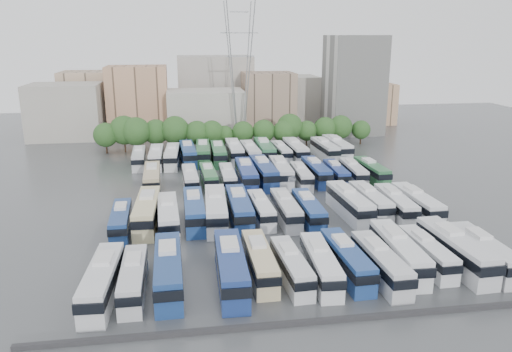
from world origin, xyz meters
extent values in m
plane|color=#424447|center=(0.00, 0.00, 0.00)|extent=(220.00, 220.00, 0.00)
cube|color=#2D2D30|center=(0.00, -33.00, 0.25)|extent=(56.00, 0.50, 0.50)
cylinder|color=black|center=(-29.66, 42.02, 1.15)|extent=(0.36, 0.36, 2.30)
sphere|color=#234C1E|center=(-29.66, 42.02, 4.27)|extent=(5.52, 5.52, 5.52)
cylinder|color=black|center=(-25.61, 42.75, 1.38)|extent=(0.36, 0.36, 2.76)
sphere|color=#234C1E|center=(-25.61, 42.75, 5.12)|extent=(6.62, 6.62, 6.62)
cylinder|color=black|center=(-22.81, 41.25, 1.35)|extent=(0.36, 0.36, 2.70)
sphere|color=#234C1E|center=(-22.81, 41.25, 5.01)|extent=(6.47, 6.47, 6.47)
cylinder|color=black|center=(-18.49, 42.83, 1.21)|extent=(0.36, 0.36, 2.42)
sphere|color=#234C1E|center=(-18.49, 42.83, 4.49)|extent=(5.80, 5.80, 5.80)
cylinder|color=black|center=(-14.07, 41.82, 1.34)|extent=(0.36, 0.36, 2.69)
sphere|color=#234C1E|center=(-14.07, 41.82, 4.99)|extent=(6.45, 6.45, 6.45)
cylinder|color=black|center=(-9.11, 41.32, 1.16)|extent=(0.36, 0.36, 2.32)
sphere|color=#234C1E|center=(-9.11, 41.32, 4.30)|extent=(5.56, 5.56, 5.56)
cylinder|color=black|center=(-5.65, 41.60, 1.15)|extent=(0.36, 0.36, 2.29)
sphere|color=#234C1E|center=(-5.65, 41.60, 4.26)|extent=(5.50, 5.50, 5.50)
cylinder|color=black|center=(-2.68, 42.19, 0.92)|extent=(0.36, 0.36, 1.84)
sphere|color=#234C1E|center=(-2.68, 42.19, 3.42)|extent=(4.42, 4.42, 4.42)
cylinder|color=black|center=(1.66, 41.90, 1.08)|extent=(0.36, 0.36, 2.16)
sphere|color=#234C1E|center=(1.66, 41.90, 4.01)|extent=(5.18, 5.18, 5.18)
cylinder|color=black|center=(6.59, 41.74, 1.12)|extent=(0.36, 0.36, 2.25)
sphere|color=#234C1E|center=(6.59, 41.74, 4.18)|extent=(5.40, 5.40, 5.40)
cylinder|color=black|center=(11.28, 41.17, 1.09)|extent=(0.36, 0.36, 2.18)
sphere|color=#234C1E|center=(11.28, 41.17, 4.04)|extent=(5.22, 5.22, 5.22)
cylinder|color=black|center=(13.10, 42.82, 1.30)|extent=(0.36, 0.36, 2.60)
sphere|color=#234C1E|center=(13.10, 42.82, 4.84)|extent=(6.25, 6.25, 6.25)
cylinder|color=black|center=(17.25, 42.52, 1.02)|extent=(0.36, 0.36, 2.04)
sphere|color=#234C1E|center=(17.25, 42.52, 3.79)|extent=(4.89, 4.89, 4.89)
cylinder|color=black|center=(21.82, 42.59, 1.14)|extent=(0.36, 0.36, 2.28)
sphere|color=#234C1E|center=(21.82, 42.59, 4.24)|extent=(5.48, 5.48, 5.48)
cylinder|color=black|center=(25.83, 42.84, 1.19)|extent=(0.36, 0.36, 2.38)
sphere|color=#234C1E|center=(25.83, 42.84, 4.42)|extent=(5.72, 5.72, 5.72)
cylinder|color=black|center=(31.02, 42.75, 0.97)|extent=(0.36, 0.36, 1.94)
sphere|color=#234C1E|center=(31.02, 42.75, 3.60)|extent=(4.65, 4.65, 4.65)
cube|color=#9E998E|center=(-42.00, 62.00, 7.00)|extent=(18.00, 14.00, 14.00)
cube|color=tan|center=(-24.00, 68.00, 9.00)|extent=(16.00, 12.00, 18.00)
cube|color=#ADA89E|center=(-6.00, 60.00, 6.00)|extent=(20.00, 14.00, 12.00)
cube|color=gray|center=(12.00, 66.00, 8.00)|extent=(14.00, 12.00, 16.00)
cube|color=gray|center=(-2.00, 80.00, 10.00)|extent=(22.00, 16.00, 20.00)
cube|color=tan|center=(-38.00, 78.00, 8.00)|extent=(16.00, 14.00, 16.00)
cube|color=#A39E93|center=(20.00, 78.00, 7.00)|extent=(18.00, 14.00, 14.00)
cube|color=tan|center=(44.00, 72.00, 6.00)|extent=(14.00, 12.00, 12.00)
cube|color=gray|center=(-14.00, 74.00, 5.00)|extent=(12.00, 10.00, 10.00)
cube|color=silver|center=(34.00, 58.00, 13.00)|extent=(14.00, 14.00, 26.00)
cylinder|color=slate|center=(0.00, 48.00, 17.00)|extent=(2.90, 2.91, 33.83)
cylinder|color=slate|center=(0.00, 52.00, 17.00)|extent=(2.90, 2.91, 33.83)
cylinder|color=slate|center=(4.00, 48.00, 17.00)|extent=(2.90, 2.91, 33.83)
cylinder|color=slate|center=(4.00, 52.00, 17.00)|extent=(2.90, 2.91, 33.83)
cube|color=slate|center=(2.00, 50.00, 31.28)|extent=(4.50, 0.30, 0.30)
cube|color=slate|center=(2.00, 50.00, 26.52)|extent=(9.00, 0.30, 0.30)
cube|color=slate|center=(2.00, 50.00, 21.08)|extent=(7.00, 0.30, 0.30)
cube|color=silver|center=(-21.43, -25.00, 1.75)|extent=(3.25, 12.46, 3.50)
cube|color=black|center=(-21.44, -25.15, 2.42)|extent=(3.38, 12.65, 1.03)
cube|color=silver|center=(-21.35, -23.46, 3.72)|extent=(1.91, 3.38, 0.45)
cube|color=silver|center=(-18.39, -24.54, 1.56)|extent=(2.37, 11.05, 3.13)
cube|color=black|center=(-18.39, -24.68, 2.16)|extent=(2.48, 11.22, 0.92)
cube|color=silver|center=(-18.39, -23.16, 3.33)|extent=(1.57, 2.95, 0.41)
cube|color=navy|center=(-14.81, -23.72, 1.84)|extent=(3.00, 13.03, 3.68)
cube|color=black|center=(-14.81, -23.88, 2.54)|extent=(3.14, 13.22, 1.08)
cube|color=silver|center=(-14.84, -22.10, 3.91)|extent=(1.90, 3.49, 0.48)
cube|color=navy|center=(-8.17, -24.12, 1.89)|extent=(3.13, 13.38, 3.77)
cube|color=black|center=(-8.18, -24.29, 2.61)|extent=(3.27, 13.58, 1.11)
cube|color=silver|center=(-8.13, -22.46, 4.02)|extent=(1.97, 3.59, 0.49)
cube|color=beige|center=(-4.82, -22.65, 1.64)|extent=(2.52, 11.61, 3.29)
cube|color=black|center=(-4.82, -22.80, 2.27)|extent=(2.64, 11.78, 0.97)
cube|color=silver|center=(-4.83, -21.20, 3.50)|extent=(1.66, 3.10, 0.43)
cube|color=silver|center=(-1.54, -24.20, 1.52)|extent=(2.78, 10.85, 3.05)
cube|color=black|center=(-1.54, -24.33, 2.11)|extent=(2.90, 11.02, 0.90)
cube|color=silver|center=(-1.61, -22.85, 3.25)|extent=(1.66, 2.94, 0.39)
cube|color=silver|center=(1.71, -24.41, 1.62)|extent=(3.01, 11.55, 3.24)
cube|color=black|center=(1.70, -24.55, 2.24)|extent=(3.14, 11.73, 0.95)
cube|color=silver|center=(1.78, -22.98, 3.45)|extent=(1.78, 3.13, 0.42)
cube|color=navy|center=(4.87, -23.77, 1.66)|extent=(2.86, 11.78, 3.32)
cube|color=black|center=(4.88, -23.92, 2.29)|extent=(2.99, 11.96, 0.98)
cube|color=silver|center=(4.83, -22.31, 3.53)|extent=(1.76, 3.17, 0.43)
cube|color=silver|center=(8.27, -25.23, 1.66)|extent=(2.77, 11.80, 3.33)
cube|color=black|center=(8.27, -25.38, 2.30)|extent=(2.89, 11.98, 0.98)
cube|color=silver|center=(8.23, -23.77, 3.54)|extent=(1.74, 3.17, 0.43)
cube|color=silver|center=(11.35, -23.05, 1.79)|extent=(3.24, 12.75, 3.58)
cube|color=black|center=(11.34, -23.21, 2.48)|extent=(3.38, 12.95, 1.05)
cube|color=silver|center=(11.42, -21.47, 3.82)|extent=(1.94, 3.45, 0.46)
cube|color=silver|center=(14.84, -23.10, 1.53)|extent=(2.41, 10.80, 3.05)
cube|color=black|center=(14.84, -23.24, 2.11)|extent=(2.52, 10.97, 0.90)
cube|color=silver|center=(14.82, -21.75, 3.25)|extent=(1.56, 2.89, 0.40)
cube|color=silver|center=(18.02, -23.66, 1.88)|extent=(3.28, 13.33, 3.75)
cube|color=black|center=(18.03, -23.83, 2.59)|extent=(3.42, 13.53, 1.10)
cube|color=silver|center=(17.97, -22.01, 3.99)|extent=(2.00, 3.59, 0.49)
cube|color=silver|center=(21.26, -24.41, 1.69)|extent=(2.67, 11.94, 3.37)
cube|color=black|center=(21.26, -24.56, 2.33)|extent=(2.79, 12.11, 0.99)
cube|color=silver|center=(21.28, -22.93, 3.59)|extent=(1.72, 3.19, 0.44)
cube|color=navy|center=(-21.44, -7.10, 1.56)|extent=(2.66, 11.10, 3.13)
cube|color=black|center=(-21.44, -7.24, 2.16)|extent=(2.77, 11.27, 0.92)
cube|color=silver|center=(-21.48, -5.72, 3.33)|extent=(1.65, 2.99, 0.40)
cube|color=beige|center=(-18.03, -4.98, 1.90)|extent=(3.36, 13.54, 3.81)
cube|color=black|center=(-18.04, -5.15, 2.63)|extent=(3.51, 13.74, 1.12)
cube|color=silver|center=(-17.97, -3.31, 4.05)|extent=(2.04, 3.65, 0.49)
cube|color=silver|center=(-15.08, -7.01, 1.76)|extent=(3.17, 12.55, 3.53)
cube|color=black|center=(-15.07, -7.17, 2.44)|extent=(3.30, 12.74, 1.04)
cube|color=silver|center=(-15.14, -5.46, 3.75)|extent=(1.90, 3.39, 0.46)
cube|color=navy|center=(-11.45, -5.10, 1.79)|extent=(2.77, 12.62, 3.57)
cube|color=black|center=(-11.45, -5.26, 2.47)|extent=(2.90, 12.81, 1.05)
cube|color=silver|center=(-11.46, -3.53, 3.80)|extent=(1.81, 3.37, 0.46)
cube|color=silver|center=(-8.37, -5.52, 1.90)|extent=(3.43, 13.51, 3.80)
cube|color=black|center=(-8.38, -5.69, 2.62)|extent=(3.58, 13.72, 1.12)
cube|color=silver|center=(-8.30, -3.85, 4.04)|extent=(2.05, 3.65, 0.49)
cube|color=navy|center=(-4.98, -5.28, 1.83)|extent=(2.79, 12.93, 3.66)
cube|color=black|center=(-4.98, -5.44, 2.53)|extent=(2.92, 13.12, 1.08)
cube|color=silver|center=(-4.98, -3.67, 3.90)|extent=(1.84, 3.45, 0.47)
cube|color=white|center=(-1.82, -5.42, 1.53)|extent=(2.63, 10.88, 3.06)
cube|color=black|center=(-1.82, -5.55, 2.12)|extent=(2.74, 11.05, 0.90)
cube|color=silver|center=(-1.86, -4.06, 3.26)|extent=(1.62, 2.93, 0.40)
cube|color=silver|center=(1.70, -6.21, 1.63)|extent=(2.51, 11.54, 3.27)
cube|color=black|center=(1.70, -6.35, 2.26)|extent=(2.63, 11.71, 0.96)
cube|color=silver|center=(1.69, -4.77, 3.48)|extent=(1.65, 3.08, 0.42)
cube|color=navy|center=(4.83, -7.06, 1.65)|extent=(2.59, 11.67, 3.30)
cube|color=black|center=(4.83, -7.21, 2.28)|extent=(2.70, 11.85, 0.97)
cube|color=silver|center=(4.85, -5.60, 3.51)|extent=(1.68, 3.12, 0.43)
cube|color=white|center=(11.42, -5.65, 1.82)|extent=(3.33, 12.98, 3.65)
cube|color=black|center=(11.43, -5.81, 2.52)|extent=(3.47, 13.18, 1.07)
cube|color=silver|center=(11.35, -4.04, 3.88)|extent=(1.98, 3.51, 0.47)
cube|color=silver|center=(14.91, -5.01, 1.70)|extent=(2.75, 12.05, 3.40)
cube|color=black|center=(14.92, -5.16, 2.35)|extent=(2.87, 12.23, 1.00)
cube|color=silver|center=(14.89, -3.51, 3.62)|extent=(1.75, 3.23, 0.44)
cube|color=silver|center=(18.16, -6.78, 1.68)|extent=(3.02, 11.95, 3.36)
cube|color=black|center=(18.16, -6.93, 2.32)|extent=(3.14, 12.14, 0.99)
cube|color=silver|center=(18.22, -5.30, 3.58)|extent=(1.81, 3.23, 0.43)
cube|color=silver|center=(21.37, -7.13, 1.74)|extent=(2.84, 12.30, 3.47)
cube|color=black|center=(21.38, -7.28, 2.40)|extent=(2.96, 12.48, 1.02)
cube|color=silver|center=(21.34, -5.60, 3.69)|extent=(1.80, 3.30, 0.45)
cube|color=tan|center=(-18.12, 12.50, 1.77)|extent=(2.97, 12.58, 3.55)
cube|color=black|center=(-18.12, 12.34, 2.45)|extent=(3.10, 12.77, 1.04)
cube|color=silver|center=(-18.16, 14.06, 3.78)|extent=(1.86, 3.38, 0.46)
cube|color=silver|center=(-11.55, 12.01, 1.55)|extent=(2.71, 11.04, 3.11)
cube|color=black|center=(-11.54, 11.87, 2.15)|extent=(2.83, 11.20, 0.91)
cube|color=silver|center=(-11.60, 13.38, 3.31)|extent=(1.65, 2.98, 0.40)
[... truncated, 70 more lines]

